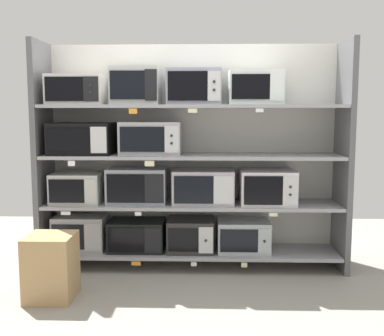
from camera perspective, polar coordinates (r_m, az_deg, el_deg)
ground at (r=3.54m, az=-0.51°, el=-17.36°), size 6.70×6.00×0.02m
back_panel at (r=4.51m, az=0.10°, el=1.78°), size 2.90×0.04×2.08m
upright_left at (r=4.50m, az=-17.83°, el=1.43°), size 0.05×0.50×2.08m
upright_right at (r=4.42m, az=18.16°, el=1.33°), size 0.05×0.50×2.08m
shelf_0 at (r=4.42m, az=0.00°, el=-10.24°), size 2.70×0.50×0.03m
microwave_0 at (r=4.52m, az=-13.55°, el=-7.72°), size 0.48×0.33×0.32m
microwave_1 at (r=4.42m, az=-6.81°, el=-8.20°), size 0.51×0.36×0.28m
microwave_2 at (r=4.37m, az=-0.15°, el=-8.20°), size 0.43×0.39×0.30m
microwave_3 at (r=4.39m, az=6.34°, el=-8.27°), size 0.48×0.37×0.29m
price_tag_0 at (r=4.37m, az=-14.74°, el=-11.30°), size 0.08×0.00×0.04m
price_tag_1 at (r=4.24m, az=-6.90°, el=-11.60°), size 0.08×0.00×0.03m
price_tag_2 at (r=4.19m, az=0.22°, el=-11.76°), size 0.05×0.00×0.04m
price_tag_3 at (r=4.21m, az=6.44°, el=-11.78°), size 0.05×0.00×0.04m
shelf_1 at (r=4.31m, az=0.00°, el=-4.50°), size 2.70×0.50×0.03m
microwave_4 at (r=4.44m, az=-13.86°, el=-2.36°), size 0.45×0.40×0.28m
microwave_5 at (r=4.32m, az=-6.73°, el=-2.14°), size 0.54×0.36×0.32m
microwave_6 at (r=4.28m, az=1.38°, el=-2.28°), size 0.56×0.40×0.31m
microwave_7 at (r=4.31m, az=9.22°, el=-2.29°), size 0.50×0.44×0.31m
price_tag_4 at (r=4.25m, az=-15.30°, el=-5.40°), size 0.09×0.00×0.03m
price_tag_5 at (r=4.11m, az=-6.65°, el=-5.63°), size 0.06×0.00×0.03m
price_tag_6 at (r=4.11m, az=9.98°, el=-5.68°), size 0.07×0.00×0.03m
shelf_2 at (r=4.25m, az=0.00°, el=1.48°), size 2.70×0.50×0.03m
microwave_8 at (r=4.38m, az=-13.35°, el=3.55°), size 0.56×0.43×0.29m
microwave_9 at (r=4.26m, az=-5.07°, el=3.68°), size 0.55×0.38×0.30m
price_tag_7 at (r=4.16m, az=-14.62°, el=0.55°), size 0.06×0.00×0.05m
price_tag_8 at (r=4.03m, az=-5.26°, el=0.54°), size 0.08×0.00×0.05m
shelf_3 at (r=4.23m, az=0.00°, el=7.59°), size 2.70×0.50×0.03m
microwave_10 at (r=4.38m, az=-13.93°, el=9.30°), size 0.50×0.42×0.27m
microwave_11 at (r=4.27m, az=-6.93°, el=9.98°), size 0.43×0.36×0.34m
microwave_12 at (r=4.23m, az=0.26°, el=9.93°), size 0.48×0.41×0.32m
microwave_13 at (r=4.25m, az=7.78°, el=9.77°), size 0.48×0.36×0.30m
price_tag_9 at (r=4.02m, az=-7.28°, el=6.96°), size 0.07×0.00×0.04m
price_tag_10 at (r=3.97m, az=0.07°, el=7.08°), size 0.08×0.00×0.04m
price_tag_11 at (r=4.00m, az=8.32°, el=7.04°), size 0.07×0.00×0.03m
shipping_carton at (r=3.83m, az=-16.95°, el=-11.56°), size 0.36×0.36×0.50m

